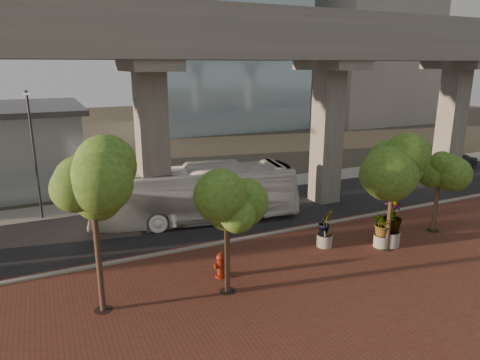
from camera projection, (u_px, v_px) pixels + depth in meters
name	position (u px, v px, depth m)	size (l,w,h in m)	color
ground	(262.00, 223.00, 26.15)	(160.00, 160.00, 0.00)	#3B372B
brick_plaza	(345.00, 280.00, 19.14)	(70.00, 13.00, 0.06)	brown
asphalt_road	(247.00, 212.00, 27.89)	(90.00, 8.00, 0.04)	black
curb_strip	(278.00, 233.00, 24.38)	(70.00, 0.25, 0.16)	gray
far_sidewalk	(216.00, 190.00, 32.70)	(90.00, 3.00, 0.06)	gray
transit_viaduct	(248.00, 100.00, 25.99)	(72.00, 5.60, 12.40)	gray
midrise_block	(366.00, 48.00, 69.98)	(18.00, 16.00, 24.00)	#9E998E
transit_bus	(195.00, 194.00, 25.91)	(2.93, 12.49, 3.48)	white
parked_car	(456.00, 161.00, 39.64)	(1.53, 4.41, 1.45)	black
fire_hydrant	(221.00, 265.00, 19.23)	(0.60, 0.54, 1.20)	maroon
planter_front	(383.00, 225.00, 22.27)	(1.80, 1.80, 1.98)	#ABA39A
planter_right	(392.00, 217.00, 22.31)	(2.46, 2.46, 2.63)	#A69E96
planter_left	(325.00, 224.00, 22.31)	(1.83, 1.83, 2.01)	#9E988E
street_tree_far_west	(92.00, 190.00, 15.46)	(3.84, 3.84, 6.67)	#4F3C2D
street_tree_near_west	(227.00, 203.00, 17.09)	(3.26, 3.26, 5.46)	#4F3C2D
street_tree_near_east	(395.00, 160.00, 21.07)	(4.27, 4.27, 6.68)	#4F3C2D
street_tree_far_east	(441.00, 167.00, 23.73)	(3.05, 3.05, 5.22)	#4F3C2D
streetlamp_west	(33.00, 147.00, 25.51)	(0.39, 1.14, 7.89)	#303136
streetlamp_east	(332.00, 130.00, 34.72)	(0.36, 1.05, 7.23)	#313136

